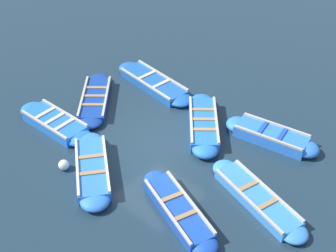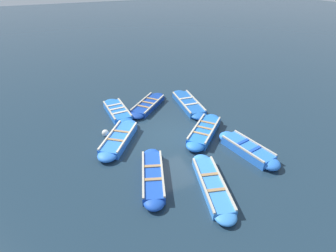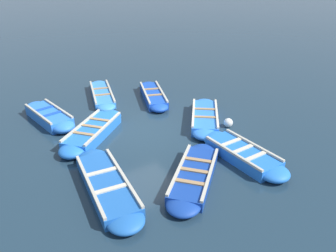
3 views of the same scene
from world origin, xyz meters
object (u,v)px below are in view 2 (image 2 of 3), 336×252
Objects in this scene: boat_stern_in at (248,149)px; boat_far_corner at (153,176)px; boat_broadside at (204,131)px; boat_outer_left at (212,185)px; boat_bow_out at (119,139)px; boat_outer_right at (117,111)px; buoy_orange_near at (105,133)px; boat_alongside at (148,105)px; boat_inner_gap at (188,104)px.

boat_far_corner is at bearing 178.06° from boat_stern_in.
boat_outer_left is at bearing -116.27° from boat_broadside.
boat_bow_out is at bearing 118.67° from boat_outer_left.
boat_bow_out is 2.86m from boat_outer_right.
boat_stern_in is at bearing -32.44° from boat_bow_out.
boat_bow_out is at bearing 99.99° from boat_far_corner.
boat_outer_right is 7.49m from boat_outer_left.
boat_outer_left is (1.81, -7.27, -0.03)m from boat_outer_right.
boat_stern_in is 6.93m from buoy_orange_near.
boat_alongside is at bearing 89.04° from boat_outer_left.
boat_outer_right is at bearing 126.55° from boat_stern_in.
boat_bow_out reaches higher than boat_alongside.
boat_stern_in reaches higher than boat_outer_left.
boat_outer_right reaches higher than buoy_orange_near.
boat_stern_in reaches higher than boat_outer_right.
boat_broadside reaches higher than boat_bow_out.
boat_outer_right is (-1.93, -0.10, 0.03)m from boat_alongside.
boat_far_corner is at bearing -108.75° from boat_alongside.
boat_outer_left is at bearing -110.41° from boat_inner_gap.
boat_stern_in reaches higher than boat_alongside.
boat_inner_gap is (2.30, -0.86, 0.01)m from boat_alongside.
boat_alongside is (2.58, 2.88, -0.03)m from boat_bow_out.
boat_broadside is (4.12, -1.12, 0.01)m from boat_bow_out.
boat_inner_gap is at bearing 92.70° from boat_stern_in.
boat_inner_gap is at bearing 12.64° from buoy_orange_near.
boat_stern_in is at bearing -36.00° from buoy_orange_near.
boat_outer_right is at bearing 131.64° from boat_broadside.
boat_bow_out is 0.95m from buoy_orange_near.
boat_far_corner is 4.05m from buoy_orange_near.
boat_alongside reaches higher than buoy_orange_near.
boat_outer_right reaches higher than boat_alongside.
boat_outer_left is at bearing -61.33° from boat_bow_out.
boat_inner_gap is 1.05× the size of boat_outer_left.
boat_stern_in reaches higher than buoy_orange_near.
boat_outer_left is at bearing -61.02° from buoy_orange_near.
boat_far_corner is (-4.33, -5.12, 0.01)m from boat_inner_gap.
buoy_orange_near is (-2.94, 5.31, 0.02)m from boat_outer_left.
boat_alongside is 3.69m from buoy_orange_near.
boat_outer_right is at bearing 60.01° from buoy_orange_near.
boat_outer_left is (-2.42, -6.51, -0.01)m from boat_inner_gap.
boat_bow_out is 3.87m from boat_alongside.
boat_inner_gap is at bearing -10.19° from boat_outer_right.
boat_broadside is at bearing 115.26° from boat_stern_in.
boat_outer_left is (-0.12, -7.37, -0.00)m from boat_alongside.
boat_alongside is 9.50× the size of buoy_orange_near.
boat_inner_gap is 6.95m from boat_outer_left.
buoy_orange_near is (-4.60, 1.94, -0.02)m from boat_broadside.
boat_far_corner is (-3.57, -1.98, -0.02)m from boat_broadside.
boat_bow_out reaches higher than boat_outer_right.
boat_stern_in reaches higher than boat_broadside.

